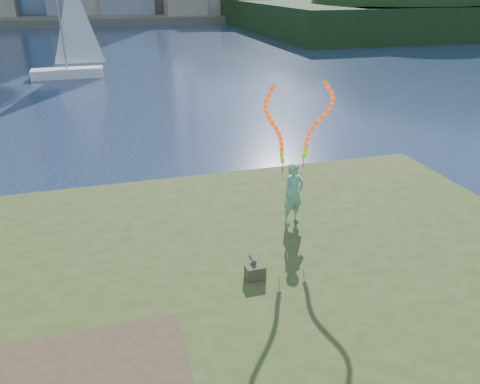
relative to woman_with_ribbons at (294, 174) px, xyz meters
name	(u,v)px	position (x,y,z in m)	size (l,w,h in m)	color
ground	(192,292)	(-3.01, -1.29, -2.20)	(320.00, 320.00, 0.00)	#1A2742
grassy_knoll	(214,347)	(-3.01, -3.59, -1.86)	(20.00, 18.00, 0.80)	#354418
far_shore	(105,15)	(-3.01, 93.71, -1.60)	(320.00, 40.00, 1.20)	#4F4A3A
wooded_hill	(476,24)	(56.56, 58.67, -2.05)	(78.00, 50.00, 63.00)	black
woman_with_ribbons	(294,174)	(0.00, 0.00, 0.00)	(2.00, 0.67, 4.05)	#1C7C3E
canvas_bag	(255,271)	(-1.75, -2.23, -1.24)	(0.43, 0.49, 0.40)	#453F27
sailboat	(70,58)	(-6.85, 28.23, -0.75)	(5.57, 1.74, 8.44)	white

